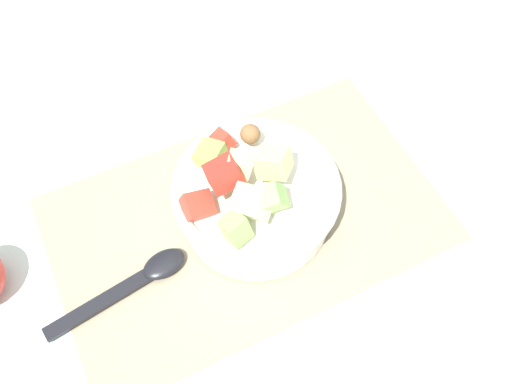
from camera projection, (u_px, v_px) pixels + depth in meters
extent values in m
plane|color=silver|center=(246.00, 219.00, 0.74)|extent=(2.40, 2.40, 0.00)
cube|color=gray|center=(246.00, 218.00, 0.74)|extent=(0.51, 0.31, 0.01)
cylinder|color=white|center=(256.00, 200.00, 0.72)|extent=(0.20, 0.20, 0.06)
torus|color=white|center=(256.00, 187.00, 0.69)|extent=(0.21, 0.21, 0.02)
cube|color=#BC3828|center=(199.00, 209.00, 0.66)|extent=(0.04, 0.04, 0.04)
cube|color=beige|center=(252.00, 202.00, 0.64)|extent=(0.06, 0.05, 0.05)
cube|color=beige|center=(236.00, 166.00, 0.66)|extent=(0.05, 0.04, 0.04)
cube|color=#8CB74C|center=(210.00, 155.00, 0.70)|extent=(0.05, 0.05, 0.03)
cube|color=#93C160|center=(272.00, 198.00, 0.64)|extent=(0.05, 0.04, 0.05)
sphere|color=brown|center=(250.00, 134.00, 0.70)|extent=(0.04, 0.04, 0.04)
cube|color=red|center=(223.00, 174.00, 0.65)|extent=(0.05, 0.04, 0.05)
cube|color=#93C160|center=(235.00, 229.00, 0.63)|extent=(0.04, 0.04, 0.04)
cube|color=#BC3828|center=(221.00, 142.00, 0.71)|extent=(0.04, 0.04, 0.04)
cube|color=#E5D684|center=(272.00, 160.00, 0.66)|extent=(0.05, 0.06, 0.05)
ellipsoid|color=black|center=(164.00, 264.00, 0.70)|extent=(0.06, 0.04, 0.01)
cube|color=black|center=(100.00, 303.00, 0.67)|extent=(0.14, 0.04, 0.01)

